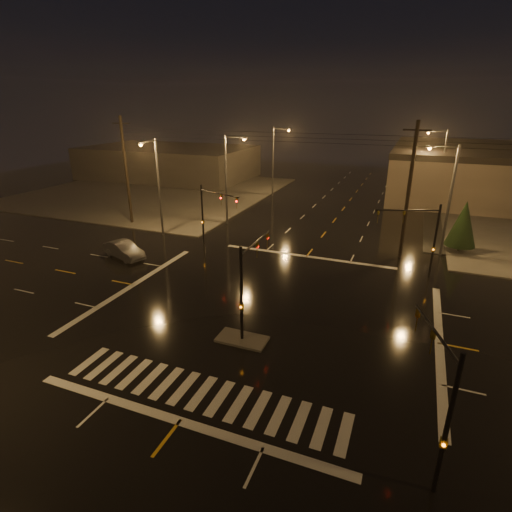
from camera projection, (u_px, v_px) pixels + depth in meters
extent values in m
plane|color=black|center=(265.00, 310.00, 27.40)|extent=(140.00, 140.00, 0.00)
cube|color=#47443F|center=(155.00, 191.00, 63.70)|extent=(36.00, 36.00, 0.12)
cube|color=#47443F|center=(242.00, 339.00, 23.90)|extent=(3.00, 1.60, 0.15)
cube|color=beige|center=(202.00, 393.00, 19.59)|extent=(15.00, 2.60, 0.01)
cube|color=beige|center=(180.00, 421.00, 17.86)|extent=(16.00, 0.50, 0.01)
cube|color=beige|center=(307.00, 256.00, 36.93)|extent=(16.00, 0.50, 0.01)
cube|color=#3C3735|center=(169.00, 162.00, 74.84)|extent=(30.00, 18.00, 5.60)
cylinder|color=black|center=(241.00, 295.00, 22.85)|extent=(0.18, 0.18, 6.00)
cylinder|color=black|center=(256.00, 242.00, 23.89)|extent=(0.12, 4.50, 0.12)
imported|color=#594707|center=(268.00, 233.00, 25.67)|extent=(0.16, 0.20, 1.00)
cube|color=#594707|center=(242.00, 306.00, 23.10)|extent=(0.25, 0.18, 0.35)
cylinder|color=black|center=(435.00, 241.00, 31.80)|extent=(0.18, 0.18, 6.00)
cylinder|color=black|center=(407.00, 210.00, 30.96)|extent=(4.74, 1.82, 0.12)
imported|color=#594707|center=(378.00, 211.00, 31.04)|extent=(0.24, 0.22, 1.00)
cube|color=#594707|center=(433.00, 249.00, 32.05)|extent=(0.25, 0.18, 0.35)
cylinder|color=black|center=(203.00, 215.00, 39.03)|extent=(0.18, 0.18, 6.00)
cylinder|color=black|center=(219.00, 194.00, 36.58)|extent=(4.74, 1.82, 0.12)
imported|color=#594707|center=(237.00, 198.00, 35.20)|extent=(0.24, 0.22, 1.00)
cube|color=#594707|center=(203.00, 222.00, 39.28)|extent=(0.25, 0.18, 0.35)
cylinder|color=black|center=(447.00, 427.00, 13.60)|extent=(0.18, 0.18, 6.00)
cylinder|color=black|center=(436.00, 332.00, 14.56)|extent=(1.48, 3.80, 0.12)
imported|color=#594707|center=(419.00, 310.00, 16.26)|extent=(0.22, 0.24, 1.00)
cube|color=#594707|center=(444.00, 443.00, 13.85)|extent=(0.25, 0.18, 0.35)
cylinder|color=#38383A|center=(226.00, 181.00, 45.15)|extent=(0.24, 0.24, 10.00)
cylinder|color=#38383A|center=(235.00, 137.00, 43.01)|extent=(2.40, 0.14, 0.14)
cube|color=#38383A|center=(244.00, 138.00, 42.64)|extent=(0.70, 0.30, 0.18)
sphere|color=orange|center=(244.00, 139.00, 42.69)|extent=(0.32, 0.32, 0.32)
cylinder|color=#38383A|center=(273.00, 162.00, 59.02)|extent=(0.24, 0.24, 10.00)
cylinder|color=#38383A|center=(281.00, 129.00, 56.87)|extent=(2.40, 0.14, 0.14)
cube|color=#38383A|center=(289.00, 129.00, 56.51)|extent=(0.70, 0.30, 0.18)
sphere|color=orange|center=(289.00, 130.00, 56.56)|extent=(0.32, 0.32, 0.32)
cylinder|color=#38383A|center=(449.00, 202.00, 35.50)|extent=(0.24, 0.24, 10.00)
cylinder|color=#38383A|center=(444.00, 146.00, 34.18)|extent=(2.40, 0.14, 0.14)
cube|color=#38383A|center=(430.00, 146.00, 34.58)|extent=(0.70, 0.30, 0.18)
sphere|color=orange|center=(430.00, 148.00, 34.62)|extent=(0.32, 0.32, 0.32)
cylinder|color=#38383A|center=(442.00, 169.00, 52.83)|extent=(0.24, 0.24, 10.00)
cylinder|color=#38383A|center=(438.00, 131.00, 51.51)|extent=(2.40, 0.14, 0.14)
cube|color=#38383A|center=(428.00, 132.00, 51.91)|extent=(0.70, 0.30, 0.18)
sphere|color=orange|center=(428.00, 133.00, 51.96)|extent=(0.32, 0.32, 0.32)
cylinder|color=#38383A|center=(159.00, 189.00, 41.07)|extent=(0.24, 0.24, 10.00)
cylinder|color=#38383A|center=(148.00, 142.00, 38.29)|extent=(0.14, 2.40, 0.14)
cube|color=#38383A|center=(141.00, 143.00, 37.36)|extent=(0.30, 0.70, 0.18)
sphere|color=orange|center=(141.00, 145.00, 37.41)|extent=(0.32, 0.32, 0.32)
cylinder|color=black|center=(126.00, 172.00, 44.94)|extent=(0.32, 0.32, 12.00)
cube|color=black|center=(121.00, 123.00, 43.06)|extent=(2.20, 0.12, 0.12)
cylinder|color=black|center=(408.00, 193.00, 34.61)|extent=(0.32, 0.32, 12.00)
cube|color=black|center=(417.00, 130.00, 32.73)|extent=(2.20, 0.12, 0.12)
cylinder|color=black|center=(458.00, 249.00, 37.85)|extent=(0.18, 0.18, 0.70)
cone|color=black|center=(463.00, 223.00, 36.95)|extent=(2.73, 2.73, 4.26)
imported|color=#515258|center=(124.00, 250.00, 36.33)|extent=(4.86, 3.00, 1.51)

